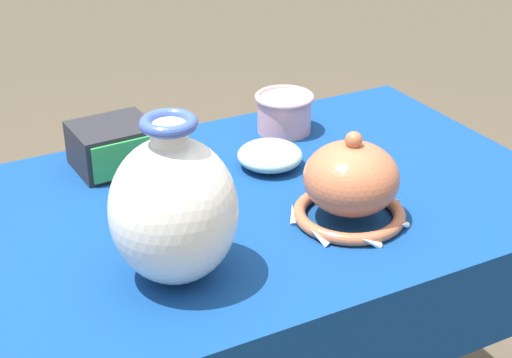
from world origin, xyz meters
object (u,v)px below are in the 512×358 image
at_px(vase_dome_bell, 351,185).
at_px(cup_wide_slate, 152,192).
at_px(vase_tall_bulbous, 173,209).
at_px(bowl_shallow_celadon, 270,155).
at_px(mosaic_tile_box, 114,146).
at_px(cup_wide_rose, 284,111).

height_order(vase_dome_bell, cup_wide_slate, vase_dome_bell).
height_order(vase_tall_bulbous, bowl_shallow_celadon, vase_tall_bulbous).
xyz_separation_m(vase_tall_bulbous, mosaic_tile_box, (0.04, 0.41, -0.07)).
bearing_deg(vase_dome_bell, cup_wide_slate, 146.53).
bearing_deg(cup_wide_rose, bowl_shallow_celadon, -128.50).
distance_m(vase_dome_bell, cup_wide_slate, 0.35).
height_order(mosaic_tile_box, cup_wide_slate, mosaic_tile_box).
xyz_separation_m(vase_tall_bulbous, vase_dome_bell, (0.33, 0.02, -0.05)).
distance_m(vase_tall_bulbous, bowl_shallow_celadon, 0.41).
height_order(vase_tall_bulbous, vase_dome_bell, vase_tall_bulbous).
relative_size(vase_tall_bulbous, cup_wide_rose, 2.07).
distance_m(vase_dome_bell, cup_wide_rose, 0.39).
height_order(vase_tall_bulbous, cup_wide_slate, vase_tall_bulbous).
bearing_deg(vase_tall_bulbous, cup_wide_slate, 78.98).
bearing_deg(cup_wide_slate, bowl_shallow_celadon, 10.78).
bearing_deg(bowl_shallow_celadon, cup_wide_slate, -169.22).
relative_size(mosaic_tile_box, cup_wide_rose, 1.24).
distance_m(cup_wide_rose, cup_wide_slate, 0.42).
bearing_deg(cup_wide_rose, mosaic_tile_box, 179.30).
height_order(cup_wide_rose, cup_wide_slate, cup_wide_rose).
bearing_deg(mosaic_tile_box, vase_tall_bulbous, -98.03).
distance_m(vase_dome_bell, mosaic_tile_box, 0.48).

